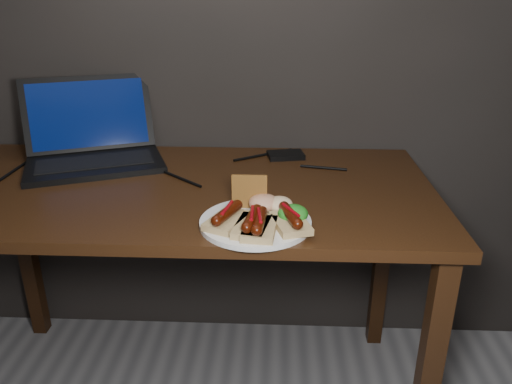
% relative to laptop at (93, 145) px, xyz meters
% --- Properties ---
extents(desk, '(1.40, 0.70, 0.75)m').
position_rel_laptop_xyz_m(desk, '(0.31, -0.18, -0.14)').
color(desk, '#361D0D').
rests_on(desk, ground).
extents(laptop, '(0.49, 0.45, 0.25)m').
position_rel_laptop_xyz_m(laptop, '(0.00, 0.00, 0.00)').
color(laptop, black).
rests_on(laptop, desk).
extents(hard_drive, '(0.12, 0.09, 0.02)m').
position_rel_laptop_xyz_m(hard_drive, '(0.60, 0.07, -0.05)').
color(hard_drive, black).
rests_on(hard_drive, desk).
extents(desk_cables, '(1.00, 0.35, 0.01)m').
position_rel_laptop_xyz_m(desk_cables, '(0.31, -0.05, -0.05)').
color(desk_cables, black).
rests_on(desk_cables, desk).
extents(plate, '(0.32, 0.32, 0.01)m').
position_rel_laptop_xyz_m(plate, '(0.53, -0.43, -0.05)').
color(plate, silver).
rests_on(plate, desk).
extents(bread_sausage_left, '(0.11, 0.13, 0.04)m').
position_rel_laptop_xyz_m(bread_sausage_left, '(0.46, -0.45, -0.03)').
color(bread_sausage_left, tan).
rests_on(bread_sausage_left, plate).
extents(bread_sausage_center, '(0.09, 0.13, 0.04)m').
position_rel_laptop_xyz_m(bread_sausage_center, '(0.52, -0.47, -0.03)').
color(bread_sausage_center, tan).
rests_on(bread_sausage_center, plate).
extents(bread_sausage_right, '(0.10, 0.13, 0.04)m').
position_rel_laptop_xyz_m(bread_sausage_right, '(0.61, -0.45, -0.03)').
color(bread_sausage_right, tan).
rests_on(bread_sausage_right, plate).
extents(bread_sausage_extra, '(0.08, 0.12, 0.04)m').
position_rel_laptop_xyz_m(bread_sausage_extra, '(0.54, -0.49, -0.03)').
color(bread_sausage_extra, tan).
rests_on(bread_sausage_extra, plate).
extents(crispbread, '(0.09, 0.01, 0.08)m').
position_rel_laptop_xyz_m(crispbread, '(0.51, -0.36, -0.00)').
color(crispbread, olive).
rests_on(crispbread, plate).
extents(salad_greens, '(0.07, 0.07, 0.04)m').
position_rel_laptop_xyz_m(salad_greens, '(0.61, -0.43, -0.02)').
color(salad_greens, '#156313').
rests_on(salad_greens, plate).
extents(salsa_mound, '(0.07, 0.07, 0.04)m').
position_rel_laptop_xyz_m(salsa_mound, '(0.54, -0.37, -0.02)').
color(salsa_mound, '#9D1A0F').
rests_on(salsa_mound, plate).
extents(coleslaw_mound, '(0.06, 0.06, 0.04)m').
position_rel_laptop_xyz_m(coleslaw_mound, '(0.58, -0.37, -0.03)').
color(coleslaw_mound, beige).
rests_on(coleslaw_mound, plate).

